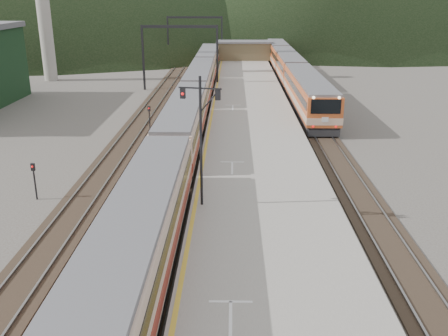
{
  "coord_description": "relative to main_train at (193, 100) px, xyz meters",
  "views": [
    {
      "loc": [
        3.85,
        -8.38,
        11.66
      ],
      "look_at": [
        3.33,
        19.13,
        2.0
      ],
      "focal_mm": 40.0,
      "sensor_mm": 36.0,
      "label": 1
    }
  ],
  "objects": [
    {
      "name": "main_train",
      "position": [
        0.0,
        0.0,
        0.0
      ],
      "size": [
        2.75,
        75.43,
        3.36
      ],
      "color": "tan",
      "rests_on": "track_main"
    },
    {
      "name": "gantry_far",
      "position": [
        -2.85,
        40.89,
        3.68
      ],
      "size": [
        9.55,
        0.25,
        8.0
      ],
      "color": "black",
      "rests_on": "ground"
    },
    {
      "name": "short_signal_b",
      "position": [
        -3.59,
        -4.42,
        -0.44
      ],
      "size": [
        0.26,
        0.21,
        2.27
      ],
      "color": "black",
      "rests_on": "ground"
    },
    {
      "name": "track_second",
      "position": [
        11.5,
        0.89,
        -1.84
      ],
      "size": [
        2.6,
        200.0,
        0.23
      ],
      "color": "black",
      "rests_on": "ground"
    },
    {
      "name": "gantry_near",
      "position": [
        -2.85,
        15.89,
        3.68
      ],
      "size": [
        9.55,
        0.25,
        8.0
      ],
      "color": "black",
      "rests_on": "ground"
    },
    {
      "name": "track_far",
      "position": [
        -5.0,
        0.89,
        -1.84
      ],
      "size": [
        2.6,
        200.0,
        0.23
      ],
      "color": "black",
      "rests_on": "ground"
    },
    {
      "name": "track_main",
      "position": [
        0.0,
        0.89,
        -1.84
      ],
      "size": [
        2.6,
        200.0,
        0.23
      ],
      "color": "black",
      "rests_on": "ground"
    },
    {
      "name": "second_train",
      "position": [
        11.5,
        24.05,
        0.16
      ],
      "size": [
        3.02,
        61.83,
        3.68
      ],
      "color": "#C45526",
      "rests_on": "track_second"
    },
    {
      "name": "short_signal_c",
      "position": [
        -7.87,
        -20.16,
        -0.44
      ],
      "size": [
        0.23,
        0.17,
        2.27
      ],
      "color": "black",
      "rests_on": "ground"
    },
    {
      "name": "platform",
      "position": [
        5.6,
        -1.11,
        -1.41
      ],
      "size": [
        8.0,
        100.0,
        1.0
      ],
      "primitive_type": "cube",
      "color": "gray",
      "rests_on": "ground"
    },
    {
      "name": "station_shed",
      "position": [
        5.6,
        38.89,
        0.66
      ],
      "size": [
        9.4,
        4.4,
        3.1
      ],
      "color": "brown",
      "rests_on": "platform"
    },
    {
      "name": "signal_mast",
      "position": [
        2.2,
        -23.02,
        3.27
      ],
      "size": [
        2.17,
        0.58,
        6.83
      ],
      "color": "black",
      "rests_on": "platform"
    }
  ]
}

